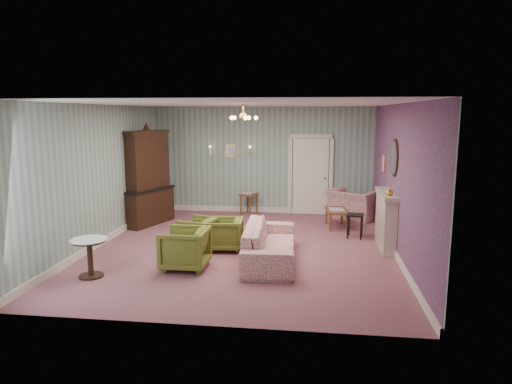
# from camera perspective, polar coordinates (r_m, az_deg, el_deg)

# --- Properties ---
(floor) EXTENTS (7.00, 7.00, 0.00)m
(floor) POSITION_cam_1_polar(r_m,az_deg,el_deg) (9.44, -1.52, -6.98)
(floor) COLOR #995968
(floor) RESTS_ON ground
(ceiling) EXTENTS (7.00, 7.00, 0.00)m
(ceiling) POSITION_cam_1_polar(r_m,az_deg,el_deg) (9.04, -1.61, 10.91)
(ceiling) COLOR white
(ceiling) RESTS_ON ground
(wall_back) EXTENTS (6.00, 0.00, 6.00)m
(wall_back) POSITION_cam_1_polar(r_m,az_deg,el_deg) (12.57, 0.87, 3.96)
(wall_back) COLOR gray
(wall_back) RESTS_ON ground
(wall_front) EXTENTS (6.00, 0.00, 6.00)m
(wall_front) POSITION_cam_1_polar(r_m,az_deg,el_deg) (5.75, -6.89, -3.04)
(wall_front) COLOR gray
(wall_front) RESTS_ON ground
(wall_left) EXTENTS (0.00, 7.00, 7.00)m
(wall_left) POSITION_cam_1_polar(r_m,az_deg,el_deg) (10.03, -18.76, 1.98)
(wall_left) COLOR gray
(wall_left) RESTS_ON ground
(wall_right) EXTENTS (0.00, 7.00, 7.00)m
(wall_right) POSITION_cam_1_polar(r_m,az_deg,el_deg) (9.17, 17.32, 1.36)
(wall_right) COLOR gray
(wall_right) RESTS_ON ground
(wall_right_floral) EXTENTS (0.00, 7.00, 7.00)m
(wall_right_floral) POSITION_cam_1_polar(r_m,az_deg,el_deg) (9.16, 17.22, 1.37)
(wall_right_floral) COLOR #C36194
(wall_right_floral) RESTS_ON ground
(door) EXTENTS (1.12, 0.12, 2.16)m
(door) POSITION_cam_1_polar(r_m,az_deg,el_deg) (12.50, 6.79, 2.16)
(door) COLOR white
(door) RESTS_ON floor
(olive_chair_a) EXTENTS (0.74, 0.79, 0.80)m
(olive_chair_a) POSITION_cam_1_polar(r_m,az_deg,el_deg) (8.22, -8.85, -6.71)
(olive_chair_a) COLOR olive
(olive_chair_a) RESTS_ON floor
(olive_chair_b) EXTENTS (0.70, 0.74, 0.71)m
(olive_chair_b) POSITION_cam_1_polar(r_m,az_deg,el_deg) (9.26, -3.90, -5.06)
(olive_chair_b) COLOR olive
(olive_chair_b) RESTS_ON floor
(olive_chair_c) EXTENTS (0.78, 0.81, 0.68)m
(olive_chair_c) POSITION_cam_1_polar(r_m,az_deg,el_deg) (9.51, -7.15, -4.80)
(olive_chair_c) COLOR olive
(olive_chair_c) RESTS_ON floor
(sofa_chintz) EXTENTS (0.79, 2.35, 0.91)m
(sofa_chintz) POSITION_cam_1_polar(r_m,az_deg,el_deg) (8.56, 1.75, -5.57)
(sofa_chintz) COLOR #AD4562
(sofa_chintz) RESTS_ON floor
(wingback_chair) EXTENTS (1.40, 1.28, 1.02)m
(wingback_chair) POSITION_cam_1_polar(r_m,az_deg,el_deg) (12.21, 12.14, -0.88)
(wingback_chair) COLOR #AD4562
(wingback_chair) RESTS_ON floor
(dresser) EXTENTS (0.98, 1.56, 2.46)m
(dresser) POSITION_cam_1_polar(r_m,az_deg,el_deg) (11.53, -13.33, 2.07)
(dresser) COLOR black
(dresser) RESTS_ON floor
(fireplace) EXTENTS (0.30, 1.40, 1.16)m
(fireplace) POSITION_cam_1_polar(r_m,az_deg,el_deg) (9.69, 15.83, -3.37)
(fireplace) COLOR beige
(fireplace) RESTS_ON floor
(mantel_vase) EXTENTS (0.15, 0.15, 0.15)m
(mantel_vase) POSITION_cam_1_polar(r_m,az_deg,el_deg) (9.17, 16.26, 0.05)
(mantel_vase) COLOR gold
(mantel_vase) RESTS_ON fireplace
(oval_mirror) EXTENTS (0.04, 0.76, 0.84)m
(oval_mirror) POSITION_cam_1_polar(r_m,az_deg,el_deg) (9.51, 16.79, 4.11)
(oval_mirror) COLOR white
(oval_mirror) RESTS_ON wall_right
(framed_print) EXTENTS (0.04, 0.34, 0.42)m
(framed_print) POSITION_cam_1_polar(r_m,az_deg,el_deg) (10.86, 15.62, 3.49)
(framed_print) COLOR gold
(framed_print) RESTS_ON wall_right
(coffee_table) EXTENTS (0.57, 0.92, 0.44)m
(coffee_table) POSITION_cam_1_polar(r_m,az_deg,el_deg) (11.21, 9.96, -3.25)
(coffee_table) COLOR brown
(coffee_table) RESTS_ON floor
(side_table_black) EXTENTS (0.41, 0.41, 0.54)m
(side_table_black) POSITION_cam_1_polar(r_m,az_deg,el_deg) (10.36, 12.20, -4.15)
(side_table_black) COLOR black
(side_table_black) RESTS_ON floor
(pedestal_table) EXTENTS (0.67, 0.67, 0.66)m
(pedestal_table) POSITION_cam_1_polar(r_m,az_deg,el_deg) (8.22, -19.93, -7.72)
(pedestal_table) COLOR black
(pedestal_table) RESTS_ON floor
(nesting_table) EXTENTS (0.52, 0.58, 0.62)m
(nesting_table) POSITION_cam_1_polar(r_m,az_deg,el_deg) (12.44, -0.89, -1.40)
(nesting_table) COLOR brown
(nesting_table) RESTS_ON floor
(gilt_mirror_back) EXTENTS (0.28, 0.06, 0.36)m
(gilt_mirror_back) POSITION_cam_1_polar(r_m,az_deg,el_deg) (12.64, -3.22, 5.12)
(gilt_mirror_back) COLOR gold
(gilt_mirror_back) RESTS_ON wall_back
(sconce_left) EXTENTS (0.16, 0.12, 0.30)m
(sconce_left) POSITION_cam_1_polar(r_m,az_deg,el_deg) (12.73, -5.68, 5.12)
(sconce_left) COLOR gold
(sconce_left) RESTS_ON wall_back
(sconce_right) EXTENTS (0.16, 0.12, 0.30)m
(sconce_right) POSITION_cam_1_polar(r_m,az_deg,el_deg) (12.54, -0.75, 5.09)
(sconce_right) COLOR gold
(sconce_right) RESTS_ON wall_back
(chandelier) EXTENTS (0.56, 0.56, 0.36)m
(chandelier) POSITION_cam_1_polar(r_m,az_deg,el_deg) (9.04, -1.60, 9.20)
(chandelier) COLOR gold
(chandelier) RESTS_ON ceiling
(burgundy_cushion) EXTENTS (0.41, 0.28, 0.39)m
(burgundy_cushion) POSITION_cam_1_polar(r_m,az_deg,el_deg) (12.06, 11.96, -1.15)
(burgundy_cushion) COLOR maroon
(burgundy_cushion) RESTS_ON wingback_chair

